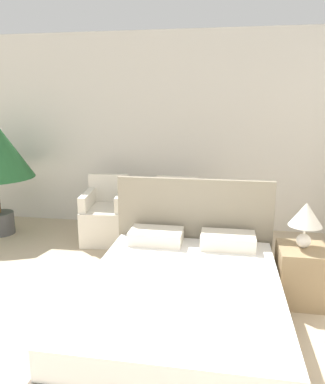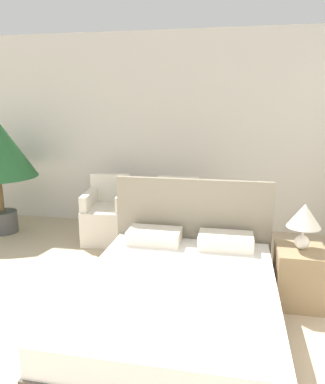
{
  "view_description": "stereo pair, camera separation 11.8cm",
  "coord_description": "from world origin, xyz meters",
  "px_view_note": "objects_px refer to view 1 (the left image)",
  "views": [
    {
      "loc": [
        0.97,
        -1.45,
        1.91
      ],
      "look_at": [
        0.24,
        2.87,
        0.85
      ],
      "focal_mm": 35.0,
      "sensor_mm": 36.0,
      "label": 1
    },
    {
      "loc": [
        1.09,
        -1.43,
        1.91
      ],
      "look_at": [
        0.24,
        2.87,
        0.85
      ],
      "focal_mm": 35.0,
      "sensor_mm": 36.0,
      "label": 2
    }
  ],
  "objects_px": {
    "nightstand": "(301,274)",
    "table_lamp": "(306,217)",
    "armchair_near_window_right": "(172,222)",
    "bed": "(183,300)",
    "armchair_near_window_left": "(105,219)",
    "side_table": "(137,228)"
  },
  "relations": [
    {
      "from": "bed",
      "to": "armchair_near_window_left",
      "type": "height_order",
      "value": "bed"
    },
    {
      "from": "armchair_near_window_left",
      "to": "side_table",
      "type": "distance_m",
      "value": 0.49
    },
    {
      "from": "bed",
      "to": "armchair_near_window_left",
      "type": "xyz_separation_m",
      "value": [
        -1.32,
        1.95,
        0.03
      ]
    },
    {
      "from": "armchair_near_window_left",
      "to": "side_table",
      "type": "height_order",
      "value": "armchair_near_window_left"
    },
    {
      "from": "bed",
      "to": "armchair_near_window_right",
      "type": "xyz_separation_m",
      "value": [
        -0.38,
        1.95,
        0.03
      ]
    },
    {
      "from": "table_lamp",
      "to": "nightstand",
      "type": "bearing_deg",
      "value": -85.37
    },
    {
      "from": "armchair_near_window_right",
      "to": "side_table",
      "type": "relative_size",
      "value": 2.14
    },
    {
      "from": "side_table",
      "to": "armchair_near_window_left",
      "type": "bearing_deg",
      "value": 173.43
    },
    {
      "from": "armchair_near_window_left",
      "to": "nightstand",
      "type": "relative_size",
      "value": 1.61
    },
    {
      "from": "side_table",
      "to": "bed",
      "type": "bearing_deg",
      "value": -65.92
    },
    {
      "from": "bed",
      "to": "table_lamp",
      "type": "xyz_separation_m",
      "value": [
        1.07,
        0.68,
        0.58
      ]
    },
    {
      "from": "armchair_near_window_left",
      "to": "table_lamp",
      "type": "bearing_deg",
      "value": -35.0
    },
    {
      "from": "table_lamp",
      "to": "side_table",
      "type": "xyz_separation_m",
      "value": [
        -1.92,
        1.22,
        -0.65
      ]
    },
    {
      "from": "armchair_near_window_right",
      "to": "table_lamp",
      "type": "xyz_separation_m",
      "value": [
        1.45,
        -1.28,
        0.55
      ]
    },
    {
      "from": "nightstand",
      "to": "table_lamp",
      "type": "relative_size",
      "value": 1.25
    },
    {
      "from": "armchair_near_window_left",
      "to": "nightstand",
      "type": "bearing_deg",
      "value": -35.32
    },
    {
      "from": "bed",
      "to": "table_lamp",
      "type": "bearing_deg",
      "value": 32.24
    },
    {
      "from": "nightstand",
      "to": "armchair_near_window_left",
      "type": "bearing_deg",
      "value": 151.66
    },
    {
      "from": "bed",
      "to": "armchair_near_window_left",
      "type": "relative_size",
      "value": 2.39
    },
    {
      "from": "bed",
      "to": "table_lamp",
      "type": "height_order",
      "value": "bed"
    },
    {
      "from": "armchair_near_window_left",
      "to": "armchair_near_window_right",
      "type": "xyz_separation_m",
      "value": [
        0.94,
        0.0,
        0.0
      ]
    },
    {
      "from": "bed",
      "to": "armchair_near_window_right",
      "type": "bearing_deg",
      "value": 100.91
    }
  ]
}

